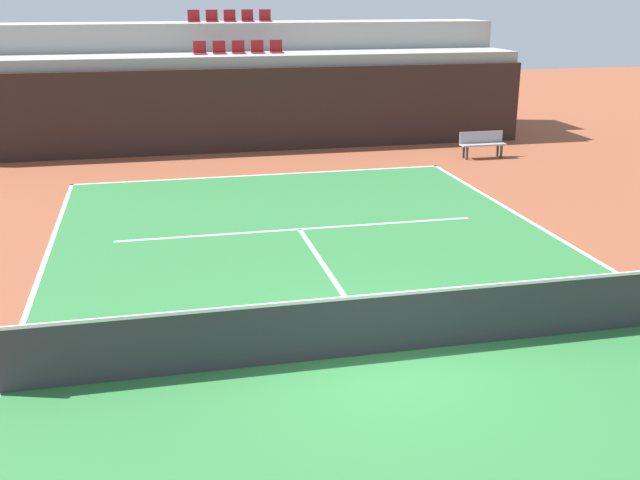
# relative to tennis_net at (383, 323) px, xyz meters

# --- Properties ---
(ground_plane) EXTENTS (80.00, 80.00, 0.00)m
(ground_plane) POSITION_rel_tennis_net_xyz_m (0.00, 0.00, -0.51)
(ground_plane) COLOR brown
(court_surface) EXTENTS (11.00, 24.00, 0.01)m
(court_surface) POSITION_rel_tennis_net_xyz_m (0.00, 0.00, -0.50)
(court_surface) COLOR #2D7238
(court_surface) RESTS_ON ground_plane
(baseline_far) EXTENTS (11.00, 0.10, 0.00)m
(baseline_far) POSITION_rel_tennis_net_xyz_m (0.00, 11.95, -0.50)
(baseline_far) COLOR white
(baseline_far) RESTS_ON court_surface
(service_line_far) EXTENTS (8.26, 0.10, 0.00)m
(service_line_far) POSITION_rel_tennis_net_xyz_m (0.00, 6.40, -0.50)
(service_line_far) COLOR white
(service_line_far) RESTS_ON court_surface
(centre_service_line) EXTENTS (0.10, 6.40, 0.00)m
(centre_service_line) POSITION_rel_tennis_net_xyz_m (0.00, 3.20, -0.50)
(centre_service_line) COLOR white
(centre_service_line) RESTS_ON court_surface
(back_wall) EXTENTS (19.80, 0.30, 2.79)m
(back_wall) POSITION_rel_tennis_net_xyz_m (0.00, 15.62, 0.89)
(back_wall) COLOR black
(back_wall) RESTS_ON ground_plane
(stands_tier_lower) EXTENTS (19.80, 2.40, 3.15)m
(stands_tier_lower) POSITION_rel_tennis_net_xyz_m (0.00, 16.97, 1.07)
(stands_tier_lower) COLOR #9E9E99
(stands_tier_lower) RESTS_ON ground_plane
(stands_tier_upper) EXTENTS (19.80, 2.40, 4.13)m
(stands_tier_upper) POSITION_rel_tennis_net_xyz_m (0.00, 19.37, 1.55)
(stands_tier_upper) COLOR #9E9E99
(stands_tier_upper) RESTS_ON ground_plane
(seating_row_lower) EXTENTS (3.10, 0.44, 0.44)m
(seating_row_lower) POSITION_rel_tennis_net_xyz_m (0.00, 17.07, 2.77)
(seating_row_lower) COLOR maroon
(seating_row_lower) RESTS_ON stands_tier_lower
(seating_row_upper) EXTENTS (3.10, 0.44, 0.44)m
(seating_row_upper) POSITION_rel_tennis_net_xyz_m (0.00, 19.47, 3.74)
(seating_row_upper) COLOR maroon
(seating_row_upper) RESTS_ON stands_tier_upper
(tennis_net) EXTENTS (11.08, 0.08, 1.07)m
(tennis_net) POSITION_rel_tennis_net_xyz_m (0.00, 0.00, 0.00)
(tennis_net) COLOR black
(tennis_net) RESTS_ON court_surface
(player_bench) EXTENTS (1.50, 0.40, 0.85)m
(player_bench) POSITION_rel_tennis_net_xyz_m (7.39, 12.87, -0.00)
(player_bench) COLOR #99999E
(player_bench) RESTS_ON ground_plane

